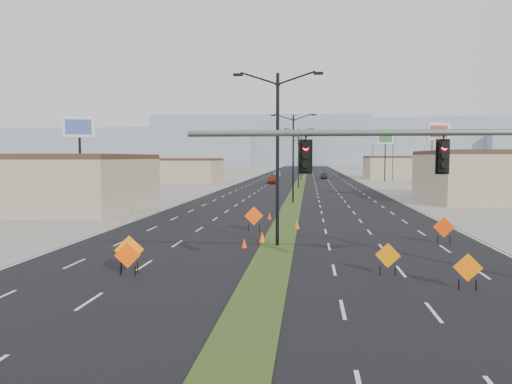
# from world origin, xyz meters

# --- Properties ---
(ground) EXTENTS (600.00, 600.00, 0.00)m
(ground) POSITION_xyz_m (0.00, 0.00, 0.00)
(ground) COLOR gray
(ground) RESTS_ON ground
(road_surface) EXTENTS (25.00, 400.00, 0.02)m
(road_surface) POSITION_xyz_m (0.00, 100.00, 0.00)
(road_surface) COLOR black
(road_surface) RESTS_ON ground
(median_strip) EXTENTS (2.00, 400.00, 0.04)m
(median_strip) POSITION_xyz_m (0.00, 100.00, 0.00)
(median_strip) COLOR #384D1B
(median_strip) RESTS_ON ground
(building_sw_far) EXTENTS (30.00, 14.00, 4.50)m
(building_sw_far) POSITION_xyz_m (-32.00, 85.00, 2.25)
(building_sw_far) COLOR tan
(building_sw_far) RESTS_ON ground
(building_se_far) EXTENTS (44.00, 16.00, 5.00)m
(building_se_far) POSITION_xyz_m (38.00, 110.00, 2.50)
(building_se_far) COLOR tan
(building_se_far) RESTS_ON ground
(mesa_west) EXTENTS (180.00, 50.00, 22.00)m
(mesa_west) POSITION_xyz_m (-120.00, 280.00, 11.00)
(mesa_west) COLOR #8698A6
(mesa_west) RESTS_ON ground
(mesa_center) EXTENTS (220.00, 50.00, 28.00)m
(mesa_center) POSITION_xyz_m (40.00, 300.00, 14.00)
(mesa_center) COLOR #8698A6
(mesa_center) RESTS_ON ground
(mesa_backdrop) EXTENTS (140.00, 50.00, 32.00)m
(mesa_backdrop) POSITION_xyz_m (-30.00, 320.00, 16.00)
(mesa_backdrop) COLOR #8698A6
(mesa_backdrop) RESTS_ON ground
(signal_mast) EXTENTS (16.30, 0.60, 8.00)m
(signal_mast) POSITION_xyz_m (8.56, 2.00, 4.79)
(signal_mast) COLOR slate
(signal_mast) RESTS_ON ground
(streetlight_0) EXTENTS (5.15, 0.24, 10.02)m
(streetlight_0) POSITION_xyz_m (0.00, 12.00, 5.42)
(streetlight_0) COLOR black
(streetlight_0) RESTS_ON ground
(streetlight_1) EXTENTS (5.15, 0.24, 10.02)m
(streetlight_1) POSITION_xyz_m (0.00, 40.00, 5.42)
(streetlight_1) COLOR black
(streetlight_1) RESTS_ON ground
(streetlight_2) EXTENTS (5.15, 0.24, 10.02)m
(streetlight_2) POSITION_xyz_m (0.00, 68.00, 5.42)
(streetlight_2) COLOR black
(streetlight_2) RESTS_ON ground
(streetlight_3) EXTENTS (5.15, 0.24, 10.02)m
(streetlight_3) POSITION_xyz_m (0.00, 96.00, 5.42)
(streetlight_3) COLOR black
(streetlight_3) RESTS_ON ground
(streetlight_4) EXTENTS (5.15, 0.24, 10.02)m
(streetlight_4) POSITION_xyz_m (0.00, 124.00, 5.42)
(streetlight_4) COLOR black
(streetlight_4) RESTS_ON ground
(streetlight_5) EXTENTS (5.15, 0.24, 10.02)m
(streetlight_5) POSITION_xyz_m (0.00, 152.00, 5.42)
(streetlight_5) COLOR black
(streetlight_5) RESTS_ON ground
(streetlight_6) EXTENTS (5.15, 0.24, 10.02)m
(streetlight_6) POSITION_xyz_m (0.00, 180.00, 5.42)
(streetlight_6) COLOR black
(streetlight_6) RESTS_ON ground
(utility_pole_1) EXTENTS (1.60, 0.20, 9.00)m
(utility_pole_1) POSITION_xyz_m (20.00, 60.00, 4.67)
(utility_pole_1) COLOR #4C3823
(utility_pole_1) RESTS_ON ground
(utility_pole_2) EXTENTS (1.60, 0.20, 9.00)m
(utility_pole_2) POSITION_xyz_m (20.00, 95.00, 4.67)
(utility_pole_2) COLOR #4C3823
(utility_pole_2) RESTS_ON ground
(utility_pole_3) EXTENTS (1.60, 0.20, 9.00)m
(utility_pole_3) POSITION_xyz_m (20.00, 130.00, 4.67)
(utility_pole_3) COLOR #4C3823
(utility_pole_3) RESTS_ON ground
(car_left) EXTENTS (2.16, 4.55, 1.50)m
(car_left) POSITION_xyz_m (-5.44, 80.38, 0.75)
(car_left) COLOR maroon
(car_left) RESTS_ON ground
(car_mid) EXTENTS (1.79, 4.32, 1.39)m
(car_mid) POSITION_xyz_m (5.42, 103.77, 0.69)
(car_mid) COLOR black
(car_mid) RESTS_ON ground
(car_far) EXTENTS (2.07, 4.70, 1.34)m
(car_far) POSITION_xyz_m (-7.09, 121.81, 0.67)
(car_far) COLOR #A7ABB0
(car_far) RESTS_ON ground
(construction_sign_0) EXTENTS (1.23, 0.45, 1.72)m
(construction_sign_0) POSITION_xyz_m (-6.14, 4.41, 1.01)
(construction_sign_0) COLOR orange
(construction_sign_0) RESTS_ON ground
(construction_sign_1) EXTENTS (1.12, 0.25, 1.51)m
(construction_sign_1) POSITION_xyz_m (-6.01, 3.85, 0.88)
(construction_sign_1) COLOR #FF5205
(construction_sign_1) RESTS_ON ground
(construction_sign_2) EXTENTS (1.28, 0.45, 1.77)m
(construction_sign_2) POSITION_xyz_m (-2.00, 17.57, 1.05)
(construction_sign_2) COLOR #ED4304
(construction_sign_2) RESTS_ON ground
(construction_sign_3) EXTENTS (1.06, 0.38, 1.46)m
(construction_sign_3) POSITION_xyz_m (5.28, 5.16, 0.85)
(construction_sign_3) COLOR orange
(construction_sign_3) RESTS_ON ground
(construction_sign_4) EXTENTS (1.11, 0.15, 1.48)m
(construction_sign_4) POSITION_xyz_m (7.99, 3.00, 0.86)
(construction_sign_4) COLOR orange
(construction_sign_4) RESTS_ON ground
(construction_sign_5) EXTENTS (1.25, 0.18, 1.67)m
(construction_sign_5) POSITION_xyz_m (9.85, 13.64, 0.98)
(construction_sign_5) COLOR #EB3B04
(construction_sign_5) RESTS_ON ground
(cone_0) EXTENTS (0.46, 0.46, 0.67)m
(cone_0) POSITION_xyz_m (-0.98, 13.03, 0.34)
(cone_0) COLOR #FF6505
(cone_0) RESTS_ON ground
(cone_1) EXTENTS (0.44, 0.44, 0.55)m
(cone_1) POSITION_xyz_m (-1.85, 11.21, 0.28)
(cone_1) COLOR #FF4005
(cone_1) RESTS_ON ground
(cone_2) EXTENTS (0.53, 0.53, 0.68)m
(cone_2) POSITION_xyz_m (0.97, 19.02, 0.34)
(cone_2) COLOR #FF5D05
(cone_2) RESTS_ON ground
(cone_3) EXTENTS (0.36, 0.36, 0.58)m
(cone_3) POSITION_xyz_m (-1.46, 24.46, 0.29)
(cone_3) COLOR #F83205
(cone_3) RESTS_ON ground
(pole_sign_west) EXTENTS (2.94, 1.05, 9.01)m
(pole_sign_west) POSITION_xyz_m (-19.59, 27.97, 7.32)
(pole_sign_west) COLOR black
(pole_sign_west) RESTS_ON ground
(pole_sign_east_near) EXTENTS (2.89, 1.51, 9.19)m
(pole_sign_east_near) POSITION_xyz_m (16.77, 43.50, 7.48)
(pole_sign_east_near) COLOR black
(pole_sign_east_near) RESTS_ON ground
(pole_sign_east_far) EXTENTS (3.38, 0.57, 10.33)m
(pole_sign_east_far) POSITION_xyz_m (18.04, 92.93, 8.48)
(pole_sign_east_far) COLOR black
(pole_sign_east_far) RESTS_ON ground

